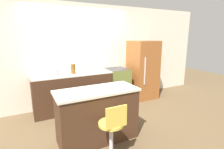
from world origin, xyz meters
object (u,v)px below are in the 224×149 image
object	(u,v)px
oven_range	(117,85)
refrigerator	(143,70)
kettle	(55,71)
mixing_bowl	(83,70)
stool_chair	(112,133)

from	to	relation	value
oven_range	refrigerator	world-z (taller)	refrigerator
kettle	mixing_bowl	xyz separation A→B (m)	(0.65, 0.00, -0.03)
stool_chair	mixing_bowl	bearing A→B (deg)	83.11
kettle	mixing_bowl	bearing A→B (deg)	0.00
mixing_bowl	kettle	bearing A→B (deg)	-180.00
refrigerator	mixing_bowl	world-z (taller)	refrigerator
oven_range	refrigerator	xyz separation A→B (m)	(0.83, -0.05, 0.37)
stool_chair	mixing_bowl	world-z (taller)	mixing_bowl
stool_chair	oven_range	bearing A→B (deg)	59.28
oven_range	mixing_bowl	size ratio (longest dim) A/B	4.49
stool_chair	kettle	bearing A→B (deg)	101.36
oven_range	mixing_bowl	xyz separation A→B (m)	(-0.98, -0.04, 0.52)
oven_range	stool_chair	distance (m)	2.40
refrigerator	mixing_bowl	bearing A→B (deg)	179.82
kettle	mixing_bowl	world-z (taller)	kettle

